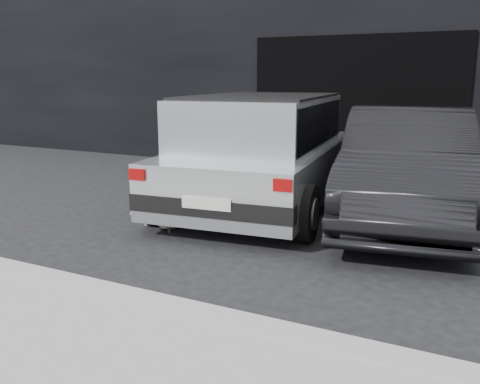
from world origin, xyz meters
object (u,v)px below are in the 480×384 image
at_px(silver_hatchback, 264,146).
at_px(cat_white, 160,213).
at_px(second_car, 407,165).
at_px(cat_siamese, 171,220).

distance_m(silver_hatchback, cat_white, 1.85).
relative_size(silver_hatchback, second_car, 1.03).
xyz_separation_m(silver_hatchback, cat_white, (-0.76, -1.53, -0.71)).
bearing_deg(second_car, cat_white, -156.29).
distance_m(silver_hatchback, second_car, 1.97).
bearing_deg(second_car, silver_hatchback, 176.81).
relative_size(cat_siamese, cat_white, 1.12).
height_order(silver_hatchback, cat_white, silver_hatchback).
xyz_separation_m(second_car, cat_white, (-2.72, -1.72, -0.57)).
relative_size(silver_hatchback, cat_white, 6.52).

